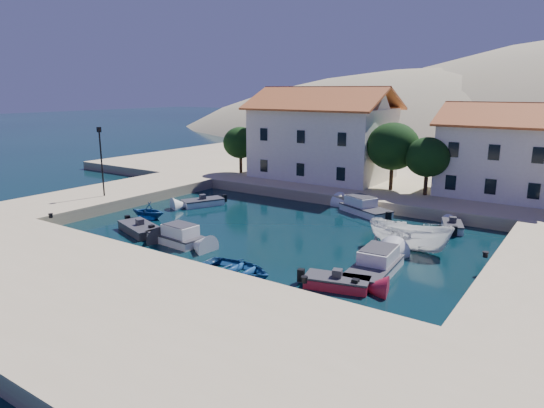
% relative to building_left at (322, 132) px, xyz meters
% --- Properties ---
extents(ground, '(400.00, 400.00, 0.00)m').
position_rel_building_left_xyz_m(ground, '(6.00, -28.00, -5.94)').
color(ground, black).
rests_on(ground, ground).
extents(quay_south, '(52.00, 12.00, 1.00)m').
position_rel_building_left_xyz_m(quay_south, '(6.00, -34.00, -5.44)').
color(quay_south, tan).
rests_on(quay_south, ground).
extents(quay_west, '(8.00, 20.00, 1.00)m').
position_rel_building_left_xyz_m(quay_west, '(-13.00, -18.00, -5.44)').
color(quay_west, tan).
rests_on(quay_west, ground).
extents(quay_north, '(80.00, 36.00, 1.00)m').
position_rel_building_left_xyz_m(quay_north, '(8.00, 10.00, -5.44)').
color(quay_north, tan).
rests_on(quay_north, ground).
extents(building_left, '(14.70, 9.45, 9.70)m').
position_rel_building_left_xyz_m(building_left, '(0.00, 0.00, 0.00)').
color(building_left, silver).
rests_on(building_left, quay_north).
extents(building_mid, '(10.50, 8.40, 8.30)m').
position_rel_building_left_xyz_m(building_mid, '(18.00, 1.00, -0.71)').
color(building_mid, silver).
rests_on(building_mid, quay_north).
extents(trees, '(37.30, 5.30, 6.45)m').
position_rel_building_left_xyz_m(trees, '(10.51, -2.54, -1.10)').
color(trees, '#382314').
rests_on(trees, quay_north).
extents(lamppost, '(0.35, 0.25, 6.22)m').
position_rel_building_left_xyz_m(lamppost, '(-11.50, -20.00, -1.18)').
color(lamppost, black).
rests_on(lamppost, quay_west).
extents(bollards, '(29.36, 9.56, 0.30)m').
position_rel_building_left_xyz_m(bollards, '(8.80, -24.13, -4.79)').
color(bollards, black).
rests_on(bollards, ground).
extents(motorboat_grey_sw, '(4.68, 3.16, 1.25)m').
position_rel_building_left_xyz_m(motorboat_grey_sw, '(-2.32, -23.77, -5.64)').
color(motorboat_grey_sw, '#36353B').
rests_on(motorboat_grey_sw, ground).
extents(cabin_cruiser_south, '(4.55, 2.23, 1.60)m').
position_rel_building_left_xyz_m(cabin_cruiser_south, '(1.58, -24.03, -5.46)').
color(cabin_cruiser_south, white).
rests_on(cabin_cruiser_south, ground).
extents(rowboat_south, '(4.51, 3.23, 0.93)m').
position_rel_building_left_xyz_m(rowboat_south, '(8.88, -26.24, -5.94)').
color(rowboat_south, navy).
rests_on(rowboat_south, ground).
extents(motorboat_red_se, '(3.75, 2.37, 1.25)m').
position_rel_building_left_xyz_m(motorboat_red_se, '(14.59, -24.73, -5.64)').
color(motorboat_red_se, maroon).
rests_on(motorboat_red_se, ground).
extents(cabin_cruiser_east, '(2.50, 5.38, 1.60)m').
position_rel_building_left_xyz_m(cabin_cruiser_east, '(15.49, -21.81, -5.46)').
color(cabin_cruiser_east, white).
rests_on(cabin_cruiser_east, ground).
extents(boat_east, '(5.68, 2.18, 2.19)m').
position_rel_building_left_xyz_m(boat_east, '(15.67, -16.34, -5.94)').
color(boat_east, white).
rests_on(boat_east, ground).
extents(motorboat_white_ne, '(2.30, 3.27, 1.25)m').
position_rel_building_left_xyz_m(motorboat_white_ne, '(16.79, -9.86, -5.64)').
color(motorboat_white_ne, white).
rests_on(motorboat_white_ne, ground).
extents(rowboat_west, '(3.55, 3.24, 1.59)m').
position_rel_building_left_xyz_m(rowboat_west, '(-4.99, -20.62, -5.94)').
color(rowboat_west, navy).
rests_on(rowboat_west, ground).
extents(motorboat_white_west, '(3.11, 4.10, 1.25)m').
position_rel_building_left_xyz_m(motorboat_white_west, '(-4.35, -14.65, -5.64)').
color(motorboat_white_west, white).
rests_on(motorboat_white_west, ground).
extents(cabin_cruiser_north, '(5.26, 3.99, 1.60)m').
position_rel_building_left_xyz_m(cabin_cruiser_north, '(9.30, -9.00, -5.46)').
color(cabin_cruiser_north, white).
rests_on(cabin_cruiser_north, ground).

